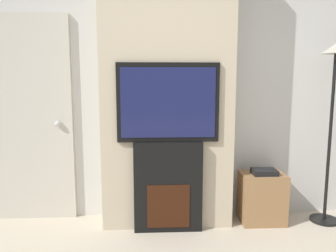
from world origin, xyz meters
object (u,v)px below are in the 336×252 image
(media_stand, at_px, (262,197))
(television, at_px, (168,103))
(fireplace, at_px, (168,186))
(floor_lamp, at_px, (333,95))

(media_stand, bearing_deg, television, -172.58)
(fireplace, height_order, floor_lamp, floor_lamp)
(floor_lamp, relative_size, media_stand, 3.20)
(fireplace, height_order, media_stand, fireplace)
(television, distance_m, floor_lamp, 1.56)
(fireplace, relative_size, media_stand, 1.55)
(fireplace, bearing_deg, television, -90.00)
(fireplace, bearing_deg, floor_lamp, 3.68)
(media_stand, bearing_deg, floor_lamp, -1.72)
(television, relative_size, floor_lamp, 0.53)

